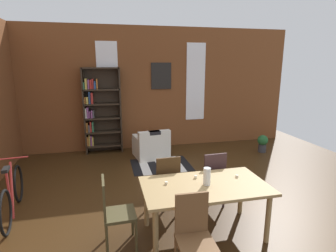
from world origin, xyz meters
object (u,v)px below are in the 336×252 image
(dining_table, at_px, (205,191))
(dining_chair_far_right, at_px, (212,177))
(dining_chair_far_left, at_px, (167,181))
(dining_chair_near_left, at_px, (194,234))
(dining_chair_head_left, at_px, (114,211))
(vase_on_table, at_px, (207,176))
(bookshelf_tall, at_px, (100,110))
(bicycle_second, at_px, (12,195))
(armchair_white, at_px, (151,147))
(potted_plant_by_shelf, at_px, (263,143))

(dining_table, height_order, dining_chair_far_right, dining_chair_far_right)
(dining_table, xyz_separation_m, dining_chair_far_left, (-0.38, 0.70, -0.14))
(dining_chair_near_left, xyz_separation_m, dining_chair_head_left, (-0.84, 0.70, 0.00))
(vase_on_table, xyz_separation_m, bookshelf_tall, (-1.46, 4.04, 0.31))
(dining_chair_far_right, relative_size, bookshelf_tall, 0.42)
(dining_table, bearing_deg, dining_chair_near_left, -118.70)
(dining_chair_near_left, xyz_separation_m, bookshelf_tall, (-1.05, 4.74, 0.65))
(dining_table, height_order, bookshelf_tall, bookshelf_tall)
(dining_table, relative_size, bookshelf_tall, 0.76)
(dining_chair_far_left, bearing_deg, bicycle_second, 169.52)
(armchair_white, height_order, potted_plant_by_shelf, armchair_white)
(dining_chair_far_left, bearing_deg, dining_chair_near_left, -90.11)
(dining_chair_near_left, relative_size, bicycle_second, 0.58)
(vase_on_table, bearing_deg, dining_chair_far_left, 119.99)
(dining_chair_head_left, bearing_deg, dining_chair_far_left, 39.57)
(bookshelf_tall, height_order, armchair_white, bookshelf_tall)
(dining_chair_far_left, xyz_separation_m, dining_chair_far_right, (0.77, -0.00, 0.00))
(dining_table, relative_size, dining_chair_head_left, 1.79)
(vase_on_table, relative_size, dining_chair_near_left, 0.25)
(dining_chair_near_left, bearing_deg, bicycle_second, 142.34)
(dining_table, bearing_deg, armchair_white, 93.25)
(dining_chair_head_left, xyz_separation_m, dining_chair_far_right, (1.61, 0.70, 0.00))
(dining_chair_far_left, relative_size, bookshelf_tall, 0.42)
(dining_chair_near_left, bearing_deg, armchair_white, 87.26)
(dining_table, distance_m, bookshelf_tall, 4.32)
(dining_chair_near_left, relative_size, armchair_white, 1.05)
(vase_on_table, relative_size, bicycle_second, 0.15)
(bookshelf_tall, bearing_deg, dining_table, -70.46)
(dining_chair_far_left, distance_m, bicycle_second, 2.43)
(dining_chair_near_left, xyz_separation_m, potted_plant_by_shelf, (3.20, 3.76, -0.25))
(dining_table, distance_m, bicycle_second, 3.00)
(dining_chair_head_left, height_order, dining_chair_far_right, same)
(dining_chair_head_left, bearing_deg, bicycle_second, 143.37)
(bookshelf_tall, height_order, bicycle_second, bookshelf_tall)
(dining_chair_far_right, distance_m, bicycle_second, 3.18)
(dining_chair_far_left, bearing_deg, potted_plant_by_shelf, 36.43)
(armchair_white, bearing_deg, dining_chair_near_left, -92.74)
(vase_on_table, xyz_separation_m, dining_chair_far_left, (-0.40, 0.70, -0.34))
(dining_chair_far_right, bearing_deg, dining_chair_head_left, -156.56)
(potted_plant_by_shelf, bearing_deg, vase_on_table, -132.43)
(armchair_white, bearing_deg, potted_plant_by_shelf, -5.17)
(bookshelf_tall, bearing_deg, vase_on_table, -70.16)
(dining_chair_head_left, distance_m, dining_chair_far_right, 1.76)
(dining_chair_near_left, xyz_separation_m, bicycle_second, (-2.38, 1.84, -0.19))
(dining_chair_far_right, distance_m, armchair_white, 2.71)
(dining_table, relative_size, armchair_white, 1.89)
(dining_table, height_order, bicycle_second, bicycle_second)
(dining_chair_head_left, relative_size, dining_chair_far_right, 1.00)
(dining_table, relative_size, dining_chair_far_right, 1.79)
(armchair_white, relative_size, bicycle_second, 0.55)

